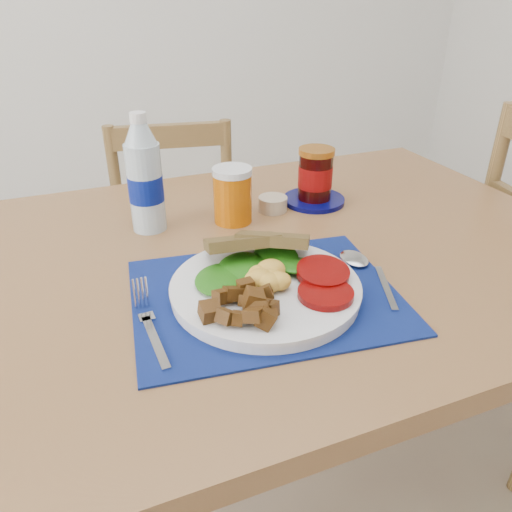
{
  "coord_description": "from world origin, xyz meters",
  "views": [
    {
      "loc": [
        -0.27,
        -0.57,
        1.2
      ],
      "look_at": [
        -0.01,
        0.09,
        0.8
      ],
      "focal_mm": 35.0,
      "sensor_mm": 36.0,
      "label": 1
    }
  ],
  "objects_px": {
    "chair_far": "(174,213)",
    "juice_glass": "(233,197)",
    "water_bottle": "(145,180)",
    "breakfast_plate": "(263,285)",
    "jam_on_saucer": "(315,179)"
  },
  "relations": [
    {
      "from": "juice_glass",
      "to": "jam_on_saucer",
      "type": "height_order",
      "value": "jam_on_saucer"
    },
    {
      "from": "chair_far",
      "to": "juice_glass",
      "type": "xyz_separation_m",
      "value": [
        0.01,
        -0.57,
        0.27
      ]
    },
    {
      "from": "breakfast_plate",
      "to": "water_bottle",
      "type": "height_order",
      "value": "water_bottle"
    },
    {
      "from": "water_bottle",
      "to": "juice_glass",
      "type": "distance_m",
      "value": 0.18
    },
    {
      "from": "water_bottle",
      "to": "juice_glass",
      "type": "xyz_separation_m",
      "value": [
        0.17,
        -0.03,
        -0.05
      ]
    },
    {
      "from": "chair_far",
      "to": "breakfast_plate",
      "type": "bearing_deg",
      "value": 96.96
    },
    {
      "from": "breakfast_plate",
      "to": "juice_glass",
      "type": "relative_size",
      "value": 2.72
    },
    {
      "from": "breakfast_plate",
      "to": "water_bottle",
      "type": "relative_size",
      "value": 1.27
    },
    {
      "from": "chair_far",
      "to": "breakfast_plate",
      "type": "relative_size",
      "value": 3.44
    },
    {
      "from": "breakfast_plate",
      "to": "juice_glass",
      "type": "xyz_separation_m",
      "value": [
        0.06,
        0.3,
        0.03
      ]
    },
    {
      "from": "chair_far",
      "to": "breakfast_plate",
      "type": "xyz_separation_m",
      "value": [
        -0.05,
        -0.87,
        0.24
      ]
    },
    {
      "from": "breakfast_plate",
      "to": "jam_on_saucer",
      "type": "xyz_separation_m",
      "value": [
        0.26,
        0.32,
        0.03
      ]
    },
    {
      "from": "chair_far",
      "to": "water_bottle",
      "type": "height_order",
      "value": "chair_far"
    },
    {
      "from": "breakfast_plate",
      "to": "water_bottle",
      "type": "distance_m",
      "value": 0.35
    },
    {
      "from": "breakfast_plate",
      "to": "jam_on_saucer",
      "type": "height_order",
      "value": "jam_on_saucer"
    }
  ]
}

